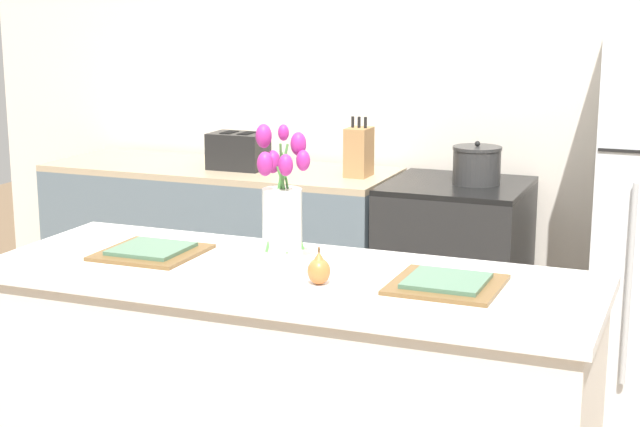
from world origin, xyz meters
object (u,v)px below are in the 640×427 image
flower_vase (282,214)px  knife_block (359,152)px  toaster (238,151)px  pear_figurine (319,270)px  plate_setting_left (151,251)px  stove_range (454,283)px  cooking_pot (477,165)px  plate_setting_right (447,283)px

flower_vase → knife_block: (-0.34, 1.60, -0.07)m
toaster → knife_block: size_ratio=1.04×
pear_figurine → plate_setting_left: pear_figurine is taller
plate_setting_left → toaster: bearing=107.1°
flower_vase → knife_block: 1.63m
flower_vase → pear_figurine: bearing=-30.9°
stove_range → plate_setting_left: plate_setting_left is taller
toaster → cooking_pot: bearing=2.4°
plate_setting_right → toaster: toaster is taller
stove_range → plate_setting_right: bearing=-76.9°
stove_range → plate_setting_left: (-0.57, -1.58, 0.48)m
pear_figurine → toaster: size_ratio=0.38×
stove_range → pear_figurine: size_ratio=8.60×
flower_vase → stove_range: bearing=85.8°
flower_vase → toaster: size_ratio=1.53×
flower_vase → cooking_pot: bearing=83.1°
stove_range → toaster: toaster is taller
toaster → knife_block: 0.59m
knife_block → pear_figurine: bearing=-73.9°
pear_figurine → cooking_pot: size_ratio=0.50×
knife_block → stove_range: bearing=0.4°
pear_figurine → plate_setting_right: (0.33, 0.11, -0.03)m
stove_range → cooking_pot: cooking_pot is taller
flower_vase → plate_setting_left: size_ratio=1.44×
toaster → cooking_pot: cooking_pot is taller
flower_vase → plate_setting_left: flower_vase is taller
cooking_pot → flower_vase: bearing=-96.9°
flower_vase → toaster: bearing=120.6°
flower_vase → knife_block: size_ratio=1.58×
knife_block → toaster: bearing=-177.6°
pear_figurine → knife_block: 1.76m
stove_range → knife_block: bearing=-179.6°
cooking_pot → plate_setting_right: bearing=-79.8°
stove_range → flower_vase: flower_vase is taller
stove_range → plate_setting_left: size_ratio=3.06×
stove_range → plate_setting_left: 1.75m
plate_setting_right → cooking_pot: (-0.29, 1.60, 0.06)m
plate_setting_left → toaster: size_ratio=1.06×
toaster → knife_block: (0.59, 0.02, 0.03)m
plate_setting_left → knife_block: bearing=85.9°
pear_figurine → plate_setting_right: 0.35m
plate_setting_right → toaster: bearing=132.3°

